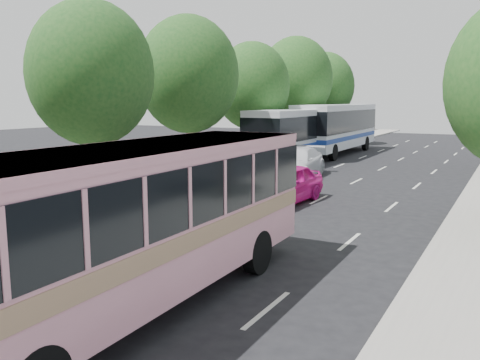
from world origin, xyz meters
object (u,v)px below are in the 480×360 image
Objects in this scene: tour_coach_front at (299,131)px; pink_taxi at (284,184)px; tour_coach_rear at (337,124)px; white_pickup at (296,163)px; pink_bus at (135,210)px.

pink_taxi is at bearing -69.85° from tour_coach_front.
tour_coach_rear is (-4.43, 20.75, 1.60)m from pink_taxi.
tour_coach_front reaches higher than white_pickup.
pink_taxi is 7.54m from white_pickup.
pink_bus is at bearing -78.53° from pink_taxi.
tour_coach_rear is at bearing 104.57° from pink_taxi.
tour_coach_rear is (-6.30, 32.61, 0.28)m from pink_bus.
white_pickup is at bearing -81.71° from tour_coach_rear.
pink_bus is at bearing -79.25° from tour_coach_rear.
pink_bus reaches higher than white_pickup.
pink_taxi is 21.27m from tour_coach_rear.
tour_coach_front reaches higher than pink_taxi.
tour_coach_rear reaches higher than white_pickup.
white_pickup is at bearing 101.94° from pink_bus.
pink_bus is at bearing -74.62° from tour_coach_front.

